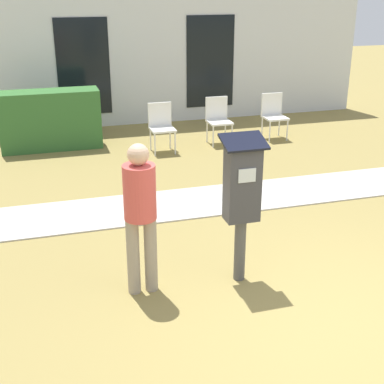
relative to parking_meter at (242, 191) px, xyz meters
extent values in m
plane|color=olive|center=(0.52, -0.98, -1.02)|extent=(40.00, 40.00, 0.00)
cube|color=#B7B2A8|center=(0.52, 2.16, -1.01)|extent=(12.00, 1.10, 0.02)
cube|color=silver|center=(0.52, 7.02, 0.58)|extent=(10.00, 0.24, 3.20)
cube|color=black|center=(-0.88, 6.89, 0.28)|extent=(1.10, 0.02, 2.00)
cube|color=black|center=(1.92, 6.89, 0.28)|extent=(1.10, 0.02, 2.00)
cylinder|color=#4C4C4C|center=(0.00, 0.00, -0.67)|extent=(0.12, 0.12, 0.70)
cube|color=#38383D|center=(0.00, 0.00, 0.08)|extent=(0.34, 0.22, 0.80)
cube|color=silver|center=(0.00, -0.12, 0.20)|extent=(0.18, 0.01, 0.14)
cube|color=black|center=(0.00, 0.00, 0.51)|extent=(0.44, 0.31, 0.12)
cylinder|color=gray|center=(-1.13, 0.06, -0.61)|extent=(0.13, 0.13, 0.82)
cylinder|color=gray|center=(-0.95, 0.06, -0.61)|extent=(0.13, 0.13, 0.82)
cylinder|color=#D14C47|center=(-1.04, 0.06, 0.08)|extent=(0.32, 0.32, 0.55)
sphere|color=#D8AD8C|center=(-1.04, 0.06, 0.46)|extent=(0.21, 0.21, 0.21)
cylinder|color=white|center=(0.09, 4.48, -0.81)|extent=(0.03, 0.03, 0.42)
cylinder|color=white|center=(0.47, 4.48, -0.81)|extent=(0.03, 0.03, 0.42)
cylinder|color=white|center=(0.09, 4.86, -0.81)|extent=(0.03, 0.03, 0.42)
cylinder|color=white|center=(0.47, 4.86, -0.81)|extent=(0.03, 0.03, 0.42)
cube|color=white|center=(0.28, 4.67, -0.58)|extent=(0.44, 0.44, 0.04)
cube|color=white|center=(0.28, 4.87, -0.34)|extent=(0.44, 0.04, 0.44)
cylinder|color=white|center=(1.27, 4.69, -0.81)|extent=(0.03, 0.03, 0.42)
cylinder|color=white|center=(1.65, 4.69, -0.81)|extent=(0.03, 0.03, 0.42)
cylinder|color=white|center=(1.27, 5.07, -0.81)|extent=(0.03, 0.03, 0.42)
cylinder|color=white|center=(1.65, 5.07, -0.81)|extent=(0.03, 0.03, 0.42)
cube|color=white|center=(1.46, 4.88, -0.58)|extent=(0.44, 0.44, 0.04)
cube|color=white|center=(1.46, 5.08, -0.34)|extent=(0.44, 0.04, 0.44)
cylinder|color=white|center=(2.46, 4.72, -0.81)|extent=(0.03, 0.03, 0.42)
cylinder|color=white|center=(2.84, 4.72, -0.81)|extent=(0.03, 0.03, 0.42)
cylinder|color=white|center=(2.46, 5.10, -0.81)|extent=(0.03, 0.03, 0.42)
cylinder|color=white|center=(2.84, 5.10, -0.81)|extent=(0.03, 0.03, 0.42)
cube|color=white|center=(2.65, 4.91, -0.58)|extent=(0.44, 0.44, 0.04)
cube|color=white|center=(2.65, 5.11, -0.34)|extent=(0.44, 0.04, 0.44)
cube|color=#33662D|center=(-1.68, 5.53, -0.47)|extent=(1.85, 0.60, 1.10)
camera|label=1|loc=(-1.90, -4.66, 1.97)|focal=50.00mm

